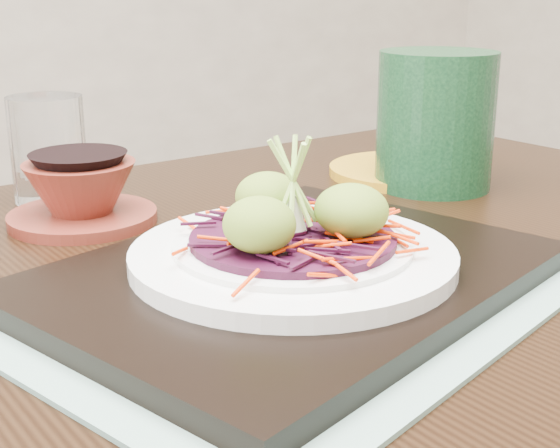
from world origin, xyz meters
name	(u,v)px	position (x,y,z in m)	size (l,w,h in m)	color
dining_table	(258,393)	(0.05, -0.04, 0.65)	(1.32, 0.98, 0.75)	black
placemat	(293,288)	(0.06, -0.08, 0.75)	(0.42, 0.33, 0.00)	#7EA38C
serving_tray	(293,275)	(0.06, -0.08, 0.76)	(0.37, 0.27, 0.02)	black
white_plate	(293,254)	(0.06, -0.08, 0.78)	(0.24, 0.24, 0.02)	white
cabbage_bed	(293,239)	(0.06, -0.08, 0.79)	(0.15, 0.15, 0.01)	#380B23
carrot_julienne	(293,229)	(0.06, -0.08, 0.80)	(0.18, 0.18, 0.01)	red
guacamole_scoops	(293,211)	(0.06, -0.08, 0.81)	(0.13, 0.12, 0.04)	olive
scallion_garnish	(293,186)	(0.06, -0.08, 0.83)	(0.05, 0.05, 0.08)	#9ED153
water_glass	(48,149)	(-0.04, 0.26, 0.81)	(0.08, 0.08, 0.11)	white
terracotta_bowl_set	(81,196)	(-0.03, 0.16, 0.78)	(0.19, 0.19, 0.06)	maroon
yellow_plate	(405,171)	(0.35, 0.17, 0.76)	(0.18, 0.18, 0.01)	#BD8315
green_jar	(435,120)	(0.34, 0.12, 0.83)	(0.13, 0.13, 0.15)	#174220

